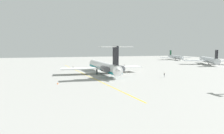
% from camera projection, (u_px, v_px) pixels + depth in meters
% --- Properties ---
extents(ground, '(289.17, 289.17, 0.00)m').
position_uv_depth(ground, '(88.00, 73.00, 87.80)').
color(ground, '#9E9E99').
extents(main_jetliner, '(40.62, 36.07, 11.83)m').
position_uv_depth(main_jetliner, '(104.00, 66.00, 84.05)').
color(main_jetliner, white).
rests_on(main_jetliner, ground).
extents(airliner_far_left, '(27.90, 27.75, 8.35)m').
position_uv_depth(airliner_far_left, '(176.00, 57.00, 177.33)').
color(airliner_far_left, silver).
rests_on(airliner_far_left, ground).
extents(airliner_mid_left, '(30.97, 31.28, 9.80)m').
position_uv_depth(airliner_mid_left, '(209.00, 60.00, 131.25)').
color(airliner_mid_left, silver).
rests_on(airliner_mid_left, ground).
extents(ground_crew_near_nose, '(0.39, 0.30, 1.80)m').
position_uv_depth(ground_crew_near_nose, '(164.00, 74.00, 74.98)').
color(ground_crew_near_nose, black).
rests_on(ground_crew_near_nose, ground).
extents(ground_crew_near_tail, '(0.40, 0.28, 1.75)m').
position_uv_depth(ground_crew_near_tail, '(73.00, 67.00, 102.10)').
color(ground_crew_near_tail, black).
rests_on(ground_crew_near_tail, ground).
extents(ground_crew_portside, '(0.43, 0.27, 1.71)m').
position_uv_depth(ground_crew_portside, '(124.00, 65.00, 111.55)').
color(ground_crew_portside, black).
rests_on(ground_crew_portside, ground).
extents(safety_cone_nose, '(0.40, 0.40, 0.55)m').
position_uv_depth(safety_cone_nose, '(62.00, 69.00, 101.42)').
color(safety_cone_nose, '#EA590F').
rests_on(safety_cone_nose, ground).
extents(safety_cone_wingtip, '(0.40, 0.40, 0.55)m').
position_uv_depth(safety_cone_wingtip, '(58.00, 83.00, 61.14)').
color(safety_cone_wingtip, '#EA590F').
rests_on(safety_cone_wingtip, ground).
extents(safety_cone_tail, '(0.40, 0.40, 0.55)m').
position_uv_depth(safety_cone_tail, '(112.00, 67.00, 110.51)').
color(safety_cone_tail, '#EA590F').
rests_on(safety_cone_tail, ground).
extents(taxiway_centreline, '(93.12, 11.71, 0.01)m').
position_uv_depth(taxiway_centreline, '(85.00, 74.00, 83.22)').
color(taxiway_centreline, gold).
rests_on(taxiway_centreline, ground).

